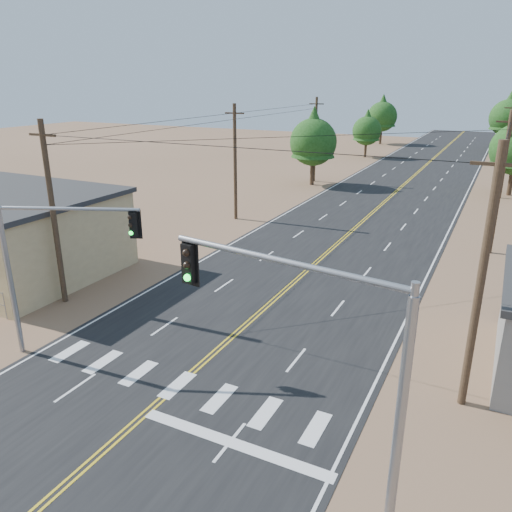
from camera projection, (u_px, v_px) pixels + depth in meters
The scene contains 13 objects.
road at pixel (341, 240), 38.94m from camera, with size 15.00×200.00×0.02m, color black.
utility_pole_left_near at pixel (53, 213), 26.52m from camera, with size 1.80×0.30×10.00m.
utility_pole_left_mid at pixel (235, 162), 43.37m from camera, with size 1.80×0.30×10.00m.
utility_pole_left_far at pixel (315, 139), 60.23m from camera, with size 1.80×0.30×10.00m.
utility_pole_right_near at pixel (481, 280), 17.62m from camera, with size 1.80×0.30×10.00m.
utility_pole_right_mid at pixel (501, 183), 34.48m from camera, with size 1.80×0.30×10.00m.
utility_pole_right_far at pixel (507, 149), 51.33m from camera, with size 1.80×0.30×10.00m.
signal_mast_left at pixel (46, 255), 21.32m from camera, with size 5.70×2.56×6.99m.
signal_mast_right at pixel (326, 358), 12.35m from camera, with size 6.77×1.18×7.79m.
tree_left_near at pixel (313, 137), 57.96m from camera, with size 5.47×5.47×9.11m.
tree_left_mid at pixel (367, 128), 79.81m from camera, with size 4.57×4.57×7.62m.
tree_left_far at pixel (382, 113), 96.43m from camera, with size 5.68×5.68×9.46m.
tree_right_far at pixel (509, 114), 85.73m from camera, with size 6.27×6.27×10.45m.
Camera 1 is at (10.72, -6.17, 11.79)m, focal length 35.00 mm.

